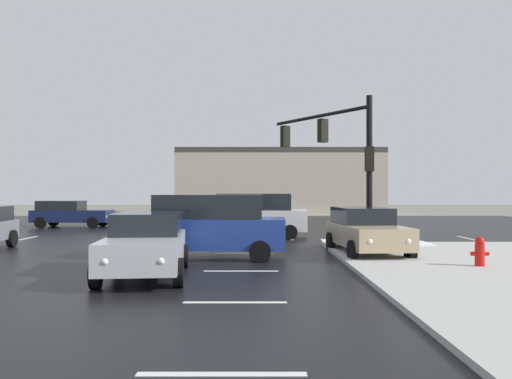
% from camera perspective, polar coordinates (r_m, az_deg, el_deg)
% --- Properties ---
extents(ground_plane, '(120.00, 120.00, 0.00)m').
position_cam_1_polar(ground_plane, '(24.30, -0.85, -5.30)').
color(ground_plane, slate).
extents(road_asphalt, '(44.00, 44.00, 0.02)m').
position_cam_1_polar(road_asphalt, '(24.30, -0.85, -5.27)').
color(road_asphalt, black).
rests_on(road_asphalt, ground_plane).
extents(snow_strip_curbside, '(4.00, 1.60, 0.06)m').
position_cam_1_polar(snow_strip_curbside, '(20.81, 12.93, -5.68)').
color(snow_strip_curbside, white).
rests_on(snow_strip_curbside, sidewalk_corner).
extents(lane_markings, '(36.15, 36.15, 0.01)m').
position_cam_1_polar(lane_markings, '(22.94, 2.12, -5.54)').
color(lane_markings, silver).
rests_on(lane_markings, road_asphalt).
extents(traffic_signal_mast, '(3.33, 5.28, 5.52)m').
position_cam_1_polar(traffic_signal_mast, '(21.09, 8.92, 4.52)').
color(traffic_signal_mast, black).
rests_on(traffic_signal_mast, sidewalk_corner).
extents(fire_hydrant, '(0.48, 0.26, 0.79)m').
position_cam_1_polar(fire_hydrant, '(15.66, 23.02, -6.13)').
color(fire_hydrant, red).
rests_on(fire_hydrant, sidewalk_corner).
extents(strip_building_background, '(19.09, 8.00, 6.13)m').
position_cam_1_polar(strip_building_background, '(51.31, 2.62, 0.82)').
color(strip_building_background, '#BCB29E').
rests_on(strip_building_background, ground_plane).
extents(sedan_tan, '(2.31, 4.64, 1.58)m').
position_cam_1_polar(sedan_tan, '(18.30, 11.81, -4.29)').
color(sedan_tan, tan).
rests_on(sedan_tan, road_asphalt).
extents(suv_white, '(4.92, 2.39, 2.03)m').
position_cam_1_polar(suv_white, '(24.58, -0.04, -2.69)').
color(suv_white, white).
rests_on(suv_white, road_asphalt).
extents(suv_blue, '(4.88, 2.27, 2.03)m').
position_cam_1_polar(suv_blue, '(17.03, -4.91, -3.80)').
color(suv_blue, navy).
rests_on(suv_blue, road_asphalt).
extents(sedan_navy, '(4.59, 2.15, 1.58)m').
position_cam_1_polar(sedan_navy, '(33.34, -19.28, -2.43)').
color(sedan_navy, '#141E47').
rests_on(sedan_navy, road_asphalt).
extents(sedan_silver, '(2.36, 4.66, 1.58)m').
position_cam_1_polar(sedan_silver, '(13.77, -11.62, -5.64)').
color(sedan_silver, '#B7BABF').
rests_on(sedan_silver, road_asphalt).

